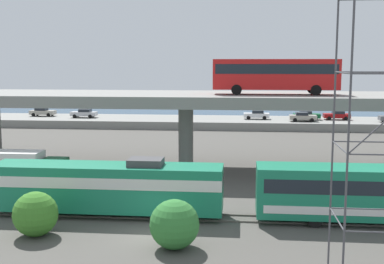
# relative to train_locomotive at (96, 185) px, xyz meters

# --- Properties ---
(ground_plane) EXTENTS (260.00, 260.00, 0.00)m
(ground_plane) POSITION_rel_train_locomotive_xyz_m (4.67, -4.00, -2.19)
(ground_plane) COLOR #4C4944
(rail_strip_near) EXTENTS (110.00, 0.12, 0.12)m
(rail_strip_near) POSITION_rel_train_locomotive_xyz_m (4.67, -0.72, -2.13)
(rail_strip_near) COLOR #59544C
(rail_strip_near) RESTS_ON ground_plane
(rail_strip_far) EXTENTS (110.00, 0.12, 0.12)m
(rail_strip_far) POSITION_rel_train_locomotive_xyz_m (4.67, 0.72, -2.13)
(rail_strip_far) COLOR #59544C
(rail_strip_far) RESTS_ON ground_plane
(train_locomotive) EXTENTS (17.53, 3.04, 4.18)m
(train_locomotive) POSITION_rel_train_locomotive_xyz_m (0.00, 0.00, 0.00)
(train_locomotive) COLOR #197A56
(train_locomotive) RESTS_ON ground_plane
(highway_overpass) EXTENTS (96.00, 11.21, 7.75)m
(highway_overpass) POSITION_rel_train_locomotive_xyz_m (4.67, 16.00, 4.78)
(highway_overpass) COLOR gray
(highway_overpass) RESTS_ON ground_plane
(transit_bus_on_overpass) EXTENTS (12.00, 2.68, 3.40)m
(transit_bus_on_overpass) POSITION_rel_train_locomotive_xyz_m (13.47, 15.27, 7.62)
(transit_bus_on_overpass) COLOR red
(transit_bus_on_overpass) RESTS_ON highway_overpass
(service_truck_west) EXTENTS (6.80, 2.46, 3.04)m
(service_truck_west) POSITION_rel_train_locomotive_xyz_m (-8.73, 7.93, -0.55)
(service_truck_west) COLOR #0C4C26
(service_truck_west) RESTS_ON ground_plane
(scaffolding_tower) EXTENTS (3.65, 3.65, 13.91)m
(scaffolding_tower) POSITION_rel_train_locomotive_xyz_m (16.62, -10.39, 5.18)
(scaffolding_tower) COLOR #47474C
(scaffolding_tower) RESTS_ON ground_plane
(pier_parking_lot) EXTENTS (79.56, 11.36, 1.30)m
(pier_parking_lot) POSITION_rel_train_locomotive_xyz_m (4.67, 51.00, -1.54)
(pier_parking_lot) COLOR gray
(pier_parking_lot) RESTS_ON ground_plane
(parked_car_0) EXTENTS (4.45, 1.96, 1.50)m
(parked_car_0) POSITION_rel_train_locomotive_xyz_m (-25.14, 52.01, -0.12)
(parked_car_0) COLOR #9E998C
(parked_car_0) RESTS_ON pier_parking_lot
(parked_car_1) EXTENTS (4.44, 1.96, 1.50)m
(parked_car_1) POSITION_rel_train_locomotive_xyz_m (-16.97, 50.38, -0.12)
(parked_car_1) COLOR #B7B7BC
(parked_car_1) RESTS_ON pier_parking_lot
(parked_car_2) EXTENTS (4.32, 1.97, 1.50)m
(parked_car_2) POSITION_rel_train_locomotive_xyz_m (20.21, 48.42, -0.12)
(parked_car_2) COLOR #9E998C
(parked_car_2) RESTS_ON pier_parking_lot
(parked_car_3) EXTENTS (4.30, 1.92, 1.50)m
(parked_car_3) POSITION_rel_train_locomotive_xyz_m (12.85, 51.00, -0.12)
(parked_car_3) COLOR silver
(parked_car_3) RESTS_ON pier_parking_lot
(parked_car_5) EXTENTS (4.34, 1.95, 1.50)m
(parked_car_5) POSITION_rel_train_locomotive_xyz_m (26.21, 51.36, -0.12)
(parked_car_5) COLOR maroon
(parked_car_5) RESTS_ON pier_parking_lot
(parked_car_6) EXTENTS (4.36, 1.99, 1.50)m
(parked_car_6) POSITION_rel_train_locomotive_xyz_m (21.14, 50.87, -0.12)
(parked_car_6) COLOR #0C4C26
(parked_car_6) RESTS_ON pier_parking_lot
(harbor_water) EXTENTS (140.00, 36.00, 0.01)m
(harbor_water) POSITION_rel_train_locomotive_xyz_m (4.67, 74.00, -2.19)
(harbor_water) COLOR navy
(harbor_water) RESTS_ON ground_plane
(shrub_left) EXTENTS (2.83, 2.83, 2.83)m
(shrub_left) POSITION_rel_train_locomotive_xyz_m (-2.55, -4.64, -0.78)
(shrub_left) COLOR #397A27
(shrub_left) RESTS_ON ground_plane
(shrub_right) EXTENTS (2.94, 2.94, 2.94)m
(shrub_right) POSITION_rel_train_locomotive_xyz_m (6.44, -5.95, -0.72)
(shrub_right) COLOR #307833
(shrub_right) RESTS_ON ground_plane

